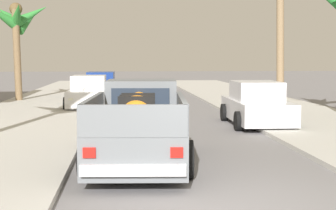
{
  "coord_description": "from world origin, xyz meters",
  "views": [
    {
      "loc": [
        -1.6,
        -7.8,
        2.36
      ],
      "look_at": [
        -0.5,
        4.43,
        1.2
      ],
      "focal_mm": 53.67,
      "sensor_mm": 36.0,
      "label": 1
    }
  ],
  "objects": [
    {
      "name": "palm_tree_left_back",
      "position": [
        -7.07,
        19.23,
        4.21
      ],
      "size": [
        3.41,
        3.49,
        5.25
      ],
      "color": "brown",
      "rests_on": "ground"
    },
    {
      "name": "ground_plane",
      "position": [
        0.0,
        0.0,
        0.0
      ],
      "size": [
        160.0,
        160.0,
        0.0
      ],
      "primitive_type": "plane",
      "color": "slate"
    },
    {
      "name": "sidewalk_right",
      "position": [
        5.25,
        12.0,
        0.06
      ],
      "size": [
        5.06,
        60.0,
        0.12
      ],
      "primitive_type": "cube",
      "color": "beige",
      "rests_on": "ground"
    },
    {
      "name": "car_right_near",
      "position": [
        -2.88,
        21.68,
        0.71
      ],
      "size": [
        2.09,
        4.29,
        1.54
      ],
      "color": "navy",
      "rests_on": "ground"
    },
    {
      "name": "sidewalk_left",
      "position": [
        -5.25,
        12.0,
        0.06
      ],
      "size": [
        5.06,
        60.0,
        0.12
      ],
      "primitive_type": "cube",
      "color": "beige",
      "rests_on": "ground"
    },
    {
      "name": "curb_right",
      "position": [
        4.13,
        12.0,
        0.05
      ],
      "size": [
        0.16,
        60.0,
        0.1
      ],
      "primitive_type": "cube",
      "color": "silver",
      "rests_on": "ground"
    },
    {
      "name": "pickup_truck",
      "position": [
        -1.24,
        3.42,
        0.81
      ],
      "size": [
        2.48,
        5.33,
        1.8
      ],
      "color": "slate",
      "rests_on": "ground"
    },
    {
      "name": "car_left_mid",
      "position": [
        3.05,
        9.33,
        0.71
      ],
      "size": [
        2.1,
        4.29,
        1.54
      ],
      "color": "silver",
      "rests_on": "ground"
    },
    {
      "name": "car_left_near",
      "position": [
        -3.18,
        15.76,
        0.71
      ],
      "size": [
        2.05,
        4.27,
        1.54
      ],
      "color": "silver",
      "rests_on": "ground"
    },
    {
      "name": "curb_left",
      "position": [
        -4.13,
        12.0,
        0.05
      ],
      "size": [
        0.16,
        60.0,
        0.1
      ],
      "primitive_type": "cube",
      "color": "silver",
      "rests_on": "ground"
    }
  ]
}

